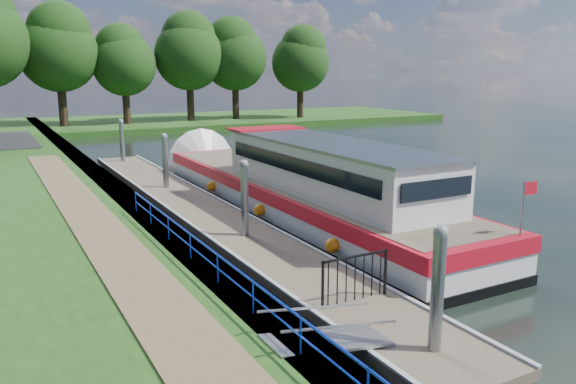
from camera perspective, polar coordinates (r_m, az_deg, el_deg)
ground at (r=12.34m, az=12.86°, el=-16.01°), size 160.00×160.00×0.00m
bank_edge at (r=24.13m, az=-16.35°, el=-1.19°), size 1.10×90.00×0.78m
far_bank at (r=63.31m, az=-10.79°, el=7.04°), size 60.00×18.00×0.60m
footpath at (r=17.04m, az=-17.35°, el=-5.33°), size 1.60×40.00×0.05m
blue_fence at (r=12.76m, az=-5.51°, el=-8.30°), size 0.04×18.04×0.72m
pontoon at (r=22.97m, az=-9.01°, el=-2.02°), size 2.50×30.00×0.56m
mooring_piles at (r=22.73m, az=-9.10°, el=0.65°), size 0.30×27.30×3.55m
gangway at (r=11.39m, az=4.04°, el=-14.68°), size 2.58×1.00×0.92m
gate_panel at (r=13.43m, az=6.84°, el=-8.01°), size 1.85×0.05×1.15m
barge at (r=23.19m, az=0.26°, el=0.56°), size 4.36×21.15×4.78m
horizon_trees at (r=57.04m, az=-23.49°, el=13.42°), size 54.38×10.03×12.87m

